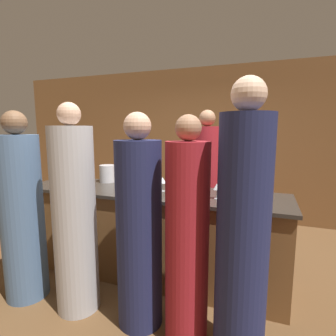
{
  "coord_description": "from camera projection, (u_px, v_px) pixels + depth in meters",
  "views": [
    {
      "loc": [
        1.2,
        -2.6,
        1.67
      ],
      "look_at": [
        0.2,
        0.1,
        1.24
      ],
      "focal_mm": 28.0,
      "sensor_mm": 36.0,
      "label": 1
    }
  ],
  "objects": [
    {
      "name": "ground_plane",
      "position": [
        149.0,
        273.0,
        3.07
      ],
      "size": [
        14.0,
        14.0,
        0.0
      ],
      "primitive_type": "plane",
      "color": "brown"
    },
    {
      "name": "back_wall",
      "position": [
        198.0,
        143.0,
        5.02
      ],
      "size": [
        8.0,
        0.06,
        2.8
      ],
      "color": "brown",
      "rests_on": "ground_plane"
    },
    {
      "name": "bar_counter",
      "position": [
        149.0,
        232.0,
        3.0
      ],
      "size": [
        3.02,
        0.75,
        0.99
      ],
      "color": "brown",
      "rests_on": "ground_plane"
    },
    {
      "name": "bartender",
      "position": [
        206.0,
        188.0,
        3.44
      ],
      "size": [
        0.32,
        0.32,
        1.91
      ],
      "rotation": [
        0.0,
        0.0,
        3.14
      ],
      "color": "maroon",
      "rests_on": "ground_plane"
    },
    {
      "name": "guest_0",
      "position": [
        75.0,
        218.0,
        2.36
      ],
      "size": [
        0.38,
        0.38,
        1.9
      ],
      "color": "#B2B2B7",
      "rests_on": "ground_plane"
    },
    {
      "name": "guest_1",
      "position": [
        242.0,
        238.0,
        1.78
      ],
      "size": [
        0.36,
        0.36,
        2.0
      ],
      "color": "#1E234C",
      "rests_on": "ground_plane"
    },
    {
      "name": "guest_2",
      "position": [
        22.0,
        214.0,
        2.55
      ],
      "size": [
        0.4,
        0.4,
        1.84
      ],
      "color": "#4C6B93",
      "rests_on": "ground_plane"
    },
    {
      "name": "guest_3",
      "position": [
        187.0,
        240.0,
        2.0
      ],
      "size": [
        0.34,
        0.34,
        1.78
      ],
      "color": "maroon",
      "rests_on": "ground_plane"
    },
    {
      "name": "guest_4",
      "position": [
        139.0,
        230.0,
        2.18
      ],
      "size": [
        0.38,
        0.38,
        1.8
      ],
      "color": "#1E234C",
      "rests_on": "ground_plane"
    },
    {
      "name": "wine_bottle_0",
      "position": [
        83.0,
        181.0,
        2.89
      ],
      "size": [
        0.07,
        0.07,
        0.3
      ],
      "color": "black",
      "rests_on": "bar_counter"
    },
    {
      "name": "ice_bucket",
      "position": [
        107.0,
        174.0,
        3.39
      ],
      "size": [
        0.2,
        0.2,
        0.22
      ],
      "color": "silver",
      "rests_on": "bar_counter"
    },
    {
      "name": "wine_glass_0",
      "position": [
        91.0,
        178.0,
        3.06
      ],
      "size": [
        0.06,
        0.06,
        0.15
      ],
      "color": "silver",
      "rests_on": "bar_counter"
    },
    {
      "name": "wine_glass_1",
      "position": [
        217.0,
        187.0,
        2.56
      ],
      "size": [
        0.07,
        0.07,
        0.15
      ],
      "color": "silver",
      "rests_on": "bar_counter"
    },
    {
      "name": "wine_glass_2",
      "position": [
        255.0,
        186.0,
        2.52
      ],
      "size": [
        0.06,
        0.06,
        0.18
      ],
      "color": "silver",
      "rests_on": "bar_counter"
    },
    {
      "name": "wine_glass_3",
      "position": [
        163.0,
        181.0,
        2.87
      ],
      "size": [
        0.08,
        0.08,
        0.16
      ],
      "color": "silver",
      "rests_on": "bar_counter"
    }
  ]
}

